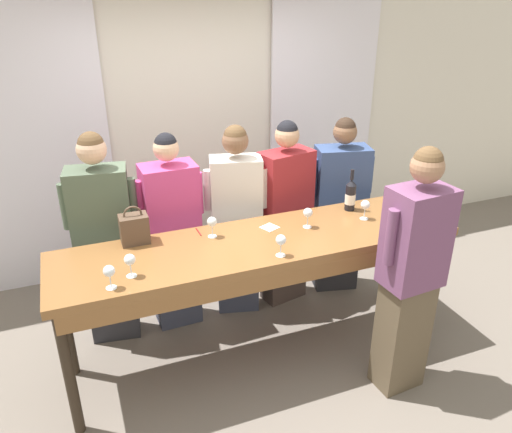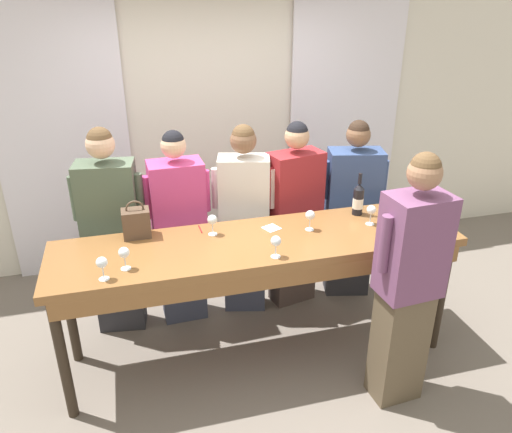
{
  "view_description": "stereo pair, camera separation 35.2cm",
  "coord_description": "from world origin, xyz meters",
  "px_view_note": "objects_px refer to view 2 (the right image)",
  "views": [
    {
      "loc": [
        -1.16,
        -2.9,
        2.64
      ],
      "look_at": [
        0.0,
        0.07,
        1.15
      ],
      "focal_mm": 35.0,
      "sensor_mm": 36.0,
      "label": 1
    },
    {
      "loc": [
        -0.83,
        -3.01,
        2.64
      ],
      "look_at": [
        0.0,
        0.07,
        1.15
      ],
      "focal_mm": 35.0,
      "sensor_mm": 36.0,
      "label": 2
    }
  ],
  "objects_px": {
    "wine_glass_front_left": "(395,209)",
    "wine_glass_front_mid": "(212,220)",
    "wine_glass_front_right": "(310,216)",
    "handbag": "(136,223)",
    "wine_glass_back_mid": "(102,263)",
    "tasting_bar": "(259,253)",
    "guest_navy_coat": "(352,211)",
    "wine_glass_center_mid": "(371,211)",
    "guest_striped_shirt": "(294,215)",
    "guest_olive_jacket": "(112,232)",
    "wine_glass_back_left": "(276,242)",
    "wine_bottle": "(358,199)",
    "wine_glass_center_right": "(124,253)",
    "guest_cream_sweater": "(244,220)",
    "wine_glass_center_left": "(426,207)",
    "guest_pink_top": "(179,229)",
    "host_pouring": "(408,283)"
  },
  "relations": [
    {
      "from": "guest_striped_shirt",
      "to": "guest_cream_sweater",
      "type": "bearing_deg",
      "value": 180.0
    },
    {
      "from": "wine_glass_back_left",
      "to": "wine_glass_back_mid",
      "type": "distance_m",
      "value": 1.1
    },
    {
      "from": "wine_glass_back_mid",
      "to": "guest_pink_top",
      "type": "height_order",
      "value": "guest_pink_top"
    },
    {
      "from": "wine_glass_front_left",
      "to": "wine_glass_back_mid",
      "type": "bearing_deg",
      "value": -172.81
    },
    {
      "from": "wine_glass_center_right",
      "to": "guest_navy_coat",
      "type": "distance_m",
      "value": 2.13
    },
    {
      "from": "wine_glass_front_mid",
      "to": "wine_glass_front_right",
      "type": "xyz_separation_m",
      "value": [
        0.7,
        -0.11,
        -0.0
      ]
    },
    {
      "from": "tasting_bar",
      "to": "guest_navy_coat",
      "type": "bearing_deg",
      "value": 33.09
    },
    {
      "from": "wine_glass_front_left",
      "to": "wine_glass_back_left",
      "type": "distance_m",
      "value": 1.05
    },
    {
      "from": "wine_glass_center_left",
      "to": "guest_olive_jacket",
      "type": "xyz_separation_m",
      "value": [
        -2.32,
        0.67,
        -0.24
      ]
    },
    {
      "from": "wine_glass_front_left",
      "to": "wine_glass_back_left",
      "type": "bearing_deg",
      "value": -164.98
    },
    {
      "from": "wine_bottle",
      "to": "guest_navy_coat",
      "type": "relative_size",
      "value": 0.21
    },
    {
      "from": "host_pouring",
      "to": "wine_glass_front_left",
      "type": "bearing_deg",
      "value": 69.1
    },
    {
      "from": "wine_glass_center_right",
      "to": "wine_glass_back_left",
      "type": "height_order",
      "value": "same"
    },
    {
      "from": "wine_glass_front_right",
      "to": "guest_pink_top",
      "type": "height_order",
      "value": "guest_pink_top"
    },
    {
      "from": "wine_bottle",
      "to": "wine_glass_front_left",
      "type": "relative_size",
      "value": 2.21
    },
    {
      "from": "wine_glass_front_mid",
      "to": "wine_glass_center_left",
      "type": "bearing_deg",
      "value": -6.55
    },
    {
      "from": "wine_glass_front_right",
      "to": "handbag",
      "type": "bearing_deg",
      "value": 169.76
    },
    {
      "from": "wine_glass_center_right",
      "to": "guest_navy_coat",
      "type": "xyz_separation_m",
      "value": [
        1.95,
        0.81,
        -0.29
      ]
    },
    {
      "from": "guest_striped_shirt",
      "to": "wine_glass_back_left",
      "type": "bearing_deg",
      "value": -116.2
    },
    {
      "from": "wine_glass_center_left",
      "to": "wine_glass_center_mid",
      "type": "distance_m",
      "value": 0.43
    },
    {
      "from": "wine_glass_front_left",
      "to": "tasting_bar",
      "type": "bearing_deg",
      "value": -178.19
    },
    {
      "from": "wine_glass_center_right",
      "to": "wine_glass_back_mid",
      "type": "bearing_deg",
      "value": -145.41
    },
    {
      "from": "wine_glass_front_left",
      "to": "wine_glass_front_mid",
      "type": "xyz_separation_m",
      "value": [
        -1.36,
        0.16,
        0.0
      ]
    },
    {
      "from": "wine_glass_center_mid",
      "to": "guest_navy_coat",
      "type": "bearing_deg",
      "value": 76.01
    },
    {
      "from": "wine_glass_front_right",
      "to": "wine_glass_center_right",
      "type": "bearing_deg",
      "value": -170.4
    },
    {
      "from": "handbag",
      "to": "wine_glass_back_mid",
      "type": "height_order",
      "value": "handbag"
    },
    {
      "from": "guest_olive_jacket",
      "to": "guest_striped_shirt",
      "type": "bearing_deg",
      "value": -0.0
    },
    {
      "from": "wine_glass_front_right",
      "to": "guest_olive_jacket",
      "type": "distance_m",
      "value": 1.55
    },
    {
      "from": "tasting_bar",
      "to": "wine_glass_center_mid",
      "type": "relative_size",
      "value": 18.81
    },
    {
      "from": "wine_glass_front_left",
      "to": "wine_glass_back_mid",
      "type": "xyz_separation_m",
      "value": [
        -2.11,
        -0.27,
        0.0
      ]
    },
    {
      "from": "wine_glass_front_right",
      "to": "guest_pink_top",
      "type": "bearing_deg",
      "value": 146.6
    },
    {
      "from": "tasting_bar",
      "to": "wine_bottle",
      "type": "distance_m",
      "value": 0.92
    },
    {
      "from": "wine_glass_front_mid",
      "to": "wine_glass_back_mid",
      "type": "height_order",
      "value": "same"
    },
    {
      "from": "wine_glass_center_mid",
      "to": "tasting_bar",
      "type": "bearing_deg",
      "value": -176.57
    },
    {
      "from": "tasting_bar",
      "to": "wine_glass_center_left",
      "type": "xyz_separation_m",
      "value": [
        1.31,
        0.01,
        0.21
      ]
    },
    {
      "from": "handbag",
      "to": "guest_olive_jacket",
      "type": "xyz_separation_m",
      "value": [
        -0.19,
        0.37,
        -0.23
      ]
    },
    {
      "from": "wine_glass_center_left",
      "to": "wine_glass_center_mid",
      "type": "bearing_deg",
      "value": 173.8
    },
    {
      "from": "guest_olive_jacket",
      "to": "guest_navy_coat",
      "type": "distance_m",
      "value": 2.05
    },
    {
      "from": "wine_glass_back_mid",
      "to": "guest_olive_jacket",
      "type": "distance_m",
      "value": 0.94
    },
    {
      "from": "wine_glass_center_mid",
      "to": "guest_cream_sweater",
      "type": "distance_m",
      "value": 1.06
    },
    {
      "from": "wine_glass_center_right",
      "to": "guest_cream_sweater",
      "type": "xyz_separation_m",
      "value": [
        0.97,
        0.81,
        -0.26
      ]
    },
    {
      "from": "wine_glass_center_right",
      "to": "wine_glass_back_left",
      "type": "bearing_deg",
      "value": -5.79
    },
    {
      "from": "wine_glass_center_mid",
      "to": "host_pouring",
      "type": "bearing_deg",
      "value": -95.8
    },
    {
      "from": "wine_glass_front_left",
      "to": "wine_glass_front_right",
      "type": "xyz_separation_m",
      "value": [
        -0.66,
        0.05,
        -0.0
      ]
    },
    {
      "from": "wine_glass_center_mid",
      "to": "guest_striped_shirt",
      "type": "height_order",
      "value": "guest_striped_shirt"
    },
    {
      "from": "handbag",
      "to": "wine_glass_center_mid",
      "type": "bearing_deg",
      "value": -8.41
    },
    {
      "from": "tasting_bar",
      "to": "guest_striped_shirt",
      "type": "relative_size",
      "value": 1.74
    },
    {
      "from": "wine_bottle",
      "to": "wine_glass_back_left",
      "type": "relative_size",
      "value": 2.21
    },
    {
      "from": "guest_olive_jacket",
      "to": "wine_glass_front_right",
      "type": "bearing_deg",
      "value": -22.59
    },
    {
      "from": "wine_glass_center_right",
      "to": "wine_glass_front_mid",
      "type": "bearing_deg",
      "value": 28.11
    }
  ]
}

